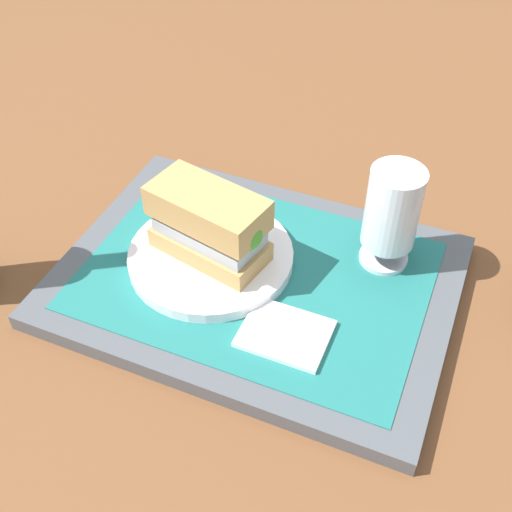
% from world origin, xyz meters
% --- Properties ---
extents(ground_plane, '(3.00, 3.00, 0.00)m').
position_xyz_m(ground_plane, '(0.00, 0.00, 0.00)').
color(ground_plane, brown).
extents(tray, '(0.44, 0.32, 0.02)m').
position_xyz_m(tray, '(0.00, 0.00, 0.01)').
color(tray, '#4C5156').
rests_on(tray, ground_plane).
extents(placemat, '(0.38, 0.27, 0.00)m').
position_xyz_m(placemat, '(0.00, 0.00, 0.02)').
color(placemat, '#1E6B66').
rests_on(placemat, tray).
extents(plate, '(0.19, 0.19, 0.01)m').
position_xyz_m(plate, '(-0.06, -0.00, 0.03)').
color(plate, white).
rests_on(plate, placemat).
extents(sandwich, '(0.14, 0.09, 0.08)m').
position_xyz_m(sandwich, '(-0.05, -0.00, 0.08)').
color(sandwich, tan).
rests_on(sandwich, plate).
extents(beer_glass, '(0.06, 0.06, 0.12)m').
position_xyz_m(beer_glass, '(0.13, 0.08, 0.09)').
color(beer_glass, silver).
rests_on(beer_glass, placemat).
extents(napkin_folded, '(0.09, 0.07, 0.01)m').
position_xyz_m(napkin_folded, '(0.06, -0.07, 0.02)').
color(napkin_folded, white).
rests_on(napkin_folded, placemat).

